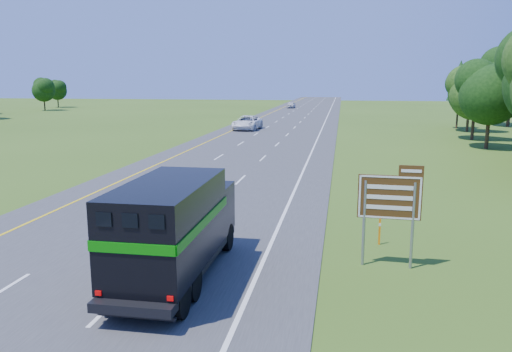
% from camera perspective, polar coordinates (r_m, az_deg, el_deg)
% --- Properties ---
extents(ground, '(300.00, 300.00, 0.00)m').
position_cam_1_polar(ground, '(14.51, -26.28, -15.77)').
color(ground, '#385717').
rests_on(ground, ground).
extents(road, '(15.00, 260.00, 0.04)m').
position_cam_1_polar(road, '(61.18, 2.18, 5.06)').
color(road, '#38383A').
rests_on(road, ground).
extents(lane_markings, '(11.15, 260.00, 0.01)m').
position_cam_1_polar(lane_markings, '(61.18, 2.18, 5.08)').
color(lane_markings, yellow).
rests_on(lane_markings, road).
extents(horse_truck, '(2.36, 7.34, 3.24)m').
position_cam_1_polar(horse_truck, '(15.78, -9.26, -5.68)').
color(horse_truck, black).
rests_on(horse_truck, road).
extents(white_suv, '(3.24, 6.47, 1.76)m').
position_cam_1_polar(white_suv, '(63.80, -1.01, 6.11)').
color(white_suv, white).
rests_on(white_suv, road).
extents(far_car, '(1.77, 4.13, 1.39)m').
position_cam_1_polar(far_car, '(114.18, 4.04, 8.11)').
color(far_car, silver).
rests_on(far_car, road).
extents(exit_sign, '(2.08, 0.18, 3.52)m').
position_cam_1_polar(exit_sign, '(17.15, 15.12, -2.82)').
color(exit_sign, gray).
rests_on(exit_sign, ground).
extents(delineator, '(0.08, 0.05, 1.03)m').
position_cam_1_polar(delineator, '(19.84, 13.94, -6.09)').
color(delineator, orange).
rests_on(delineator, ground).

